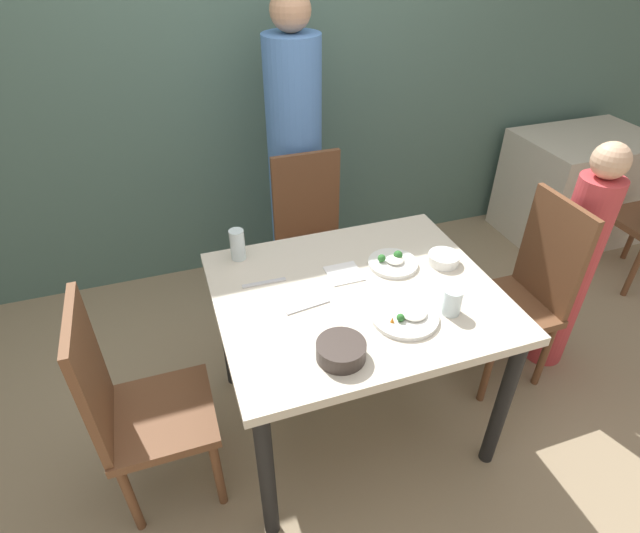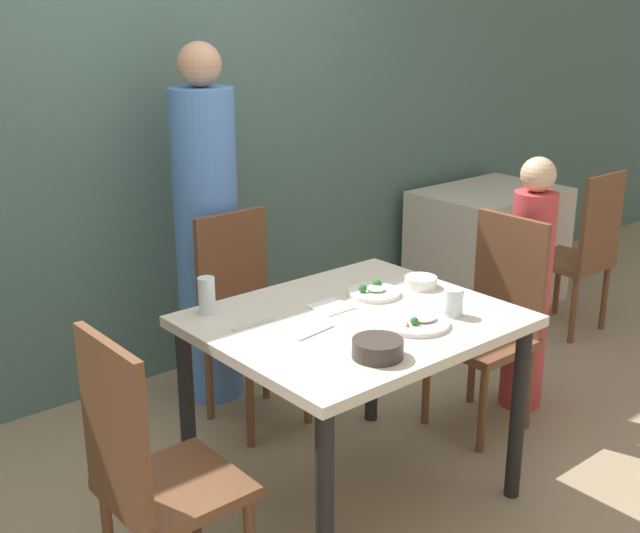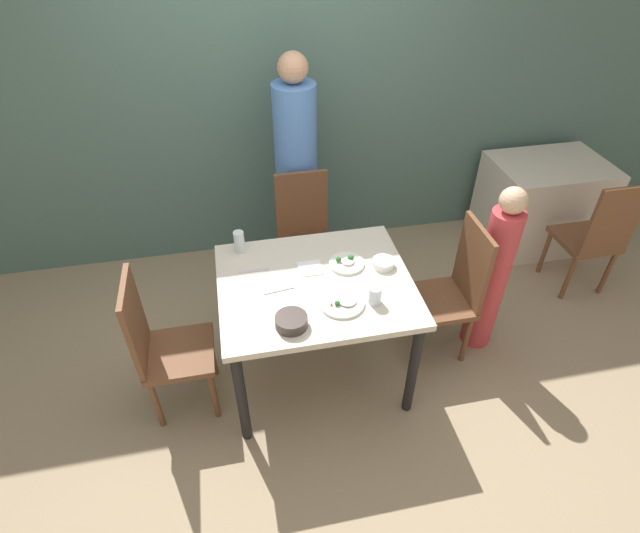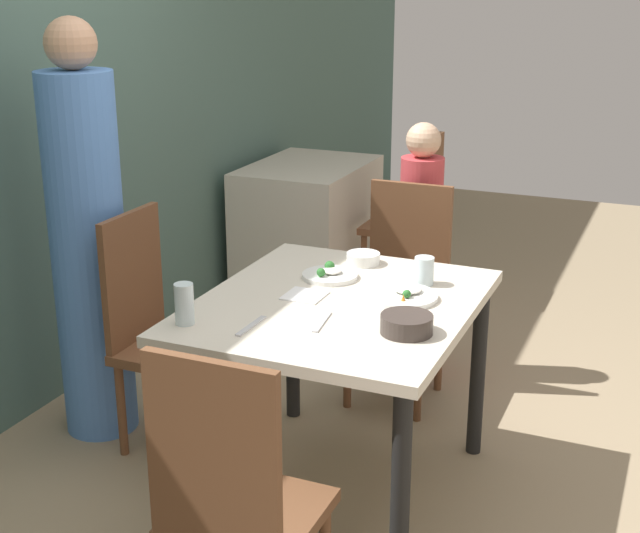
# 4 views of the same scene
# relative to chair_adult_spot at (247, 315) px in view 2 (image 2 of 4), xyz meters

# --- Properties ---
(ground_plane) EXTENTS (10.00, 10.00, 0.00)m
(ground_plane) POSITION_rel_chair_adult_spot_xyz_m (-0.08, -0.82, -0.51)
(ground_plane) COLOR #998466
(wall_back) EXTENTS (10.00, 0.06, 2.70)m
(wall_back) POSITION_rel_chair_adult_spot_xyz_m (-0.08, 0.70, 0.84)
(wall_back) COLOR #4C6B60
(wall_back) RESTS_ON ground_plane
(dining_table) EXTENTS (1.11, 0.94, 0.78)m
(dining_table) POSITION_rel_chair_adult_spot_xyz_m (-0.08, -0.82, 0.17)
(dining_table) COLOR beige
(dining_table) RESTS_ON ground_plane
(chair_adult_spot) EXTENTS (0.40, 0.40, 0.98)m
(chair_adult_spot) POSITION_rel_chair_adult_spot_xyz_m (0.00, 0.00, 0.00)
(chair_adult_spot) COLOR brown
(chair_adult_spot) RESTS_ON ground_plane
(chair_child_spot) EXTENTS (0.40, 0.40, 0.98)m
(chair_child_spot) POSITION_rel_chair_adult_spot_xyz_m (0.82, -0.77, 0.00)
(chair_child_spot) COLOR brown
(chair_child_spot) RESTS_ON ground_plane
(chair_empty_left) EXTENTS (0.40, 0.40, 0.98)m
(chair_empty_left) POSITION_rel_chair_adult_spot_xyz_m (-0.98, -0.88, 0.00)
(chair_empty_left) COLOR brown
(chair_empty_left) RESTS_ON ground_plane
(person_adult) EXTENTS (0.30, 0.30, 1.73)m
(person_adult) POSITION_rel_chair_adult_spot_xyz_m (0.00, 0.31, 0.30)
(person_adult) COLOR #5184D1
(person_adult) RESTS_ON ground_plane
(person_child) EXTENTS (0.20, 0.20, 1.23)m
(person_child) POSITION_rel_chair_adult_spot_xyz_m (1.09, -0.77, 0.08)
(person_child) COLOR #C63D42
(person_child) RESTS_ON ground_plane
(bowl_curry) EXTENTS (0.17, 0.17, 0.06)m
(bowl_curry) POSITION_rel_chair_adult_spot_xyz_m (-0.27, -1.13, 0.30)
(bowl_curry) COLOR #3D332D
(bowl_curry) RESTS_ON dining_table
(plate_rice_adult) EXTENTS (0.21, 0.21, 0.06)m
(plate_rice_adult) POSITION_rel_chair_adult_spot_xyz_m (0.14, -0.70, 0.28)
(plate_rice_adult) COLOR white
(plate_rice_adult) RESTS_ON dining_table
(plate_rice_child) EXTENTS (0.25, 0.25, 0.05)m
(plate_rice_child) POSITION_rel_chair_adult_spot_xyz_m (0.03, -1.02, 0.28)
(plate_rice_child) COLOR white
(plate_rice_child) RESTS_ON dining_table
(bowl_rice_small) EXTENTS (0.13, 0.13, 0.04)m
(bowl_rice_small) POSITION_rel_chair_adult_spot_xyz_m (0.35, -0.75, 0.29)
(bowl_rice_small) COLOR white
(bowl_rice_small) RESTS_ON dining_table
(glass_water_tall) EXTENTS (0.07, 0.07, 0.11)m
(glass_water_tall) POSITION_rel_chair_adult_spot_xyz_m (0.21, -1.05, 0.32)
(glass_water_tall) COLOR silver
(glass_water_tall) RESTS_ON dining_table
(glass_water_short) EXTENTS (0.06, 0.06, 0.14)m
(glass_water_short) POSITION_rel_chair_adult_spot_xyz_m (-0.48, -0.43, 0.33)
(glass_water_short) COLOR silver
(glass_water_short) RESTS_ON dining_table
(napkin_folded) EXTENTS (0.14, 0.14, 0.01)m
(napkin_folded) POSITION_rel_chair_adult_spot_xyz_m (-0.09, -0.69, 0.27)
(napkin_folded) COLOR white
(napkin_folded) RESTS_ON dining_table
(fork_steel) EXTENTS (0.18, 0.02, 0.01)m
(fork_steel) POSITION_rel_chair_adult_spot_xyz_m (-0.42, -0.65, 0.27)
(fork_steel) COLOR silver
(fork_steel) RESTS_ON dining_table
(spoon_steel) EXTENTS (0.18, 0.04, 0.01)m
(spoon_steel) POSITION_rel_chair_adult_spot_xyz_m (-0.29, -0.85, 0.27)
(spoon_steel) COLOR silver
(spoon_steel) RESTS_ON dining_table
(background_table) EXTENTS (0.92, 0.66, 0.75)m
(background_table) POSITION_rel_chair_adult_spot_xyz_m (2.10, 0.26, -0.13)
(background_table) COLOR beige
(background_table) RESTS_ON ground_plane
(chair_background) EXTENTS (0.40, 0.40, 0.98)m
(chair_background) POSITION_rel_chair_adult_spot_xyz_m (2.10, -0.42, 0.00)
(chair_background) COLOR brown
(chair_background) RESTS_ON ground_plane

